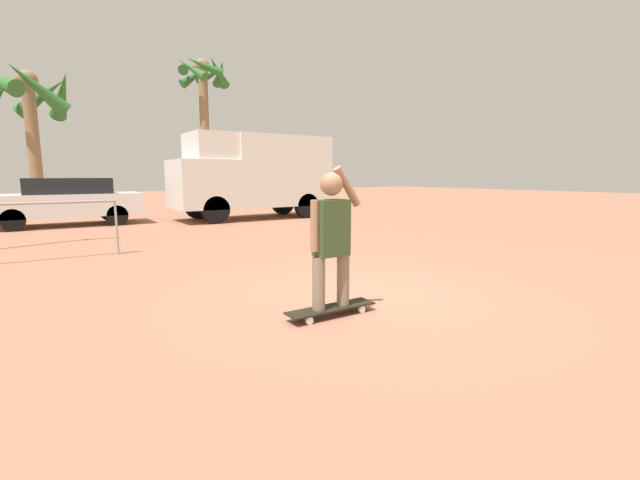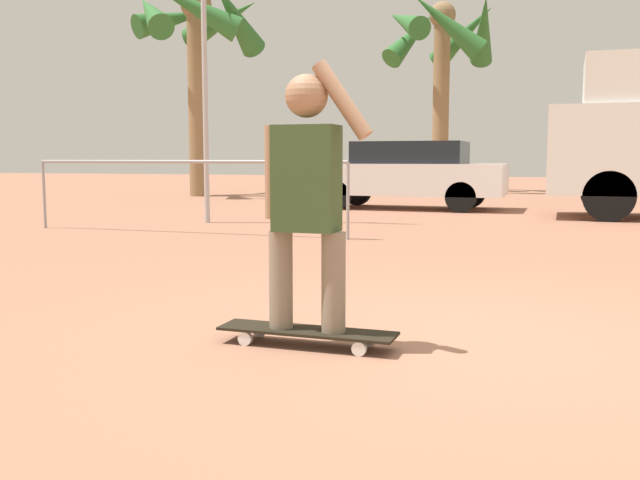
{
  "view_description": "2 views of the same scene",
  "coord_description": "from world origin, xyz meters",
  "px_view_note": "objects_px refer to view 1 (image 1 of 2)",
  "views": [
    {
      "loc": [
        -3.42,
        -4.16,
        1.54
      ],
      "look_at": [
        -0.62,
        0.08,
        0.77
      ],
      "focal_mm": 24.0,
      "sensor_mm": 36.0,
      "label": 1
    },
    {
      "loc": [
        0.58,
        -4.27,
        1.09
      ],
      "look_at": [
        -1.06,
        0.52,
        0.52
      ],
      "focal_mm": 40.0,
      "sensor_mm": 36.0,
      "label": 2
    }
  ],
  "objects_px": {
    "skateboard": "(331,309)",
    "person_skateboarder": "(331,232)",
    "palm_tree_near_van": "(204,91)",
    "palm_tree_center_background": "(29,100)",
    "camper_van": "(255,173)",
    "parked_car_white": "(66,201)"
  },
  "relations": [
    {
      "from": "palm_tree_near_van",
      "to": "parked_car_white",
      "type": "bearing_deg",
      "value": -133.51
    },
    {
      "from": "parked_car_white",
      "to": "palm_tree_center_background",
      "type": "distance_m",
      "value": 9.37
    },
    {
      "from": "camper_van",
      "to": "parked_car_white",
      "type": "relative_size",
      "value": 1.3
    },
    {
      "from": "parked_car_white",
      "to": "skateboard",
      "type": "bearing_deg",
      "value": -80.72
    },
    {
      "from": "palm_tree_center_background",
      "to": "palm_tree_near_van",
      "type": "bearing_deg",
      "value": -7.77
    },
    {
      "from": "person_skateboarder",
      "to": "palm_tree_near_van",
      "type": "relative_size",
      "value": 0.21
    },
    {
      "from": "parked_car_white",
      "to": "palm_tree_center_background",
      "type": "relative_size",
      "value": 0.67
    },
    {
      "from": "palm_tree_near_van",
      "to": "camper_van",
      "type": "bearing_deg",
      "value": -97.68
    },
    {
      "from": "palm_tree_near_van",
      "to": "palm_tree_center_background",
      "type": "relative_size",
      "value": 1.19
    },
    {
      "from": "skateboard",
      "to": "person_skateboarder",
      "type": "xyz_separation_m",
      "value": [
        -0.0,
        -0.0,
        0.85
      ]
    },
    {
      "from": "skateboard",
      "to": "palm_tree_near_van",
      "type": "relative_size",
      "value": 0.14
    },
    {
      "from": "person_skateboarder",
      "to": "parked_car_white",
      "type": "height_order",
      "value": "person_skateboarder"
    },
    {
      "from": "skateboard",
      "to": "person_skateboarder",
      "type": "distance_m",
      "value": 0.85
    },
    {
      "from": "parked_car_white",
      "to": "person_skateboarder",
      "type": "bearing_deg",
      "value": -80.73
    },
    {
      "from": "skateboard",
      "to": "palm_tree_center_background",
      "type": "height_order",
      "value": "palm_tree_center_background"
    },
    {
      "from": "skateboard",
      "to": "camper_van",
      "type": "xyz_separation_m",
      "value": [
        3.94,
        10.45,
        1.53
      ]
    },
    {
      "from": "skateboard",
      "to": "palm_tree_center_background",
      "type": "distance_m",
      "value": 20.68
    },
    {
      "from": "palm_tree_center_background",
      "to": "camper_van",
      "type": "bearing_deg",
      "value": -55.55
    },
    {
      "from": "palm_tree_center_background",
      "to": "parked_car_white",
      "type": "bearing_deg",
      "value": -85.3
    },
    {
      "from": "skateboard",
      "to": "camper_van",
      "type": "height_order",
      "value": "camper_van"
    },
    {
      "from": "person_skateboarder",
      "to": "camper_van",
      "type": "distance_m",
      "value": 11.19
    },
    {
      "from": "person_skateboarder",
      "to": "camper_van",
      "type": "height_order",
      "value": "camper_van"
    }
  ]
}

